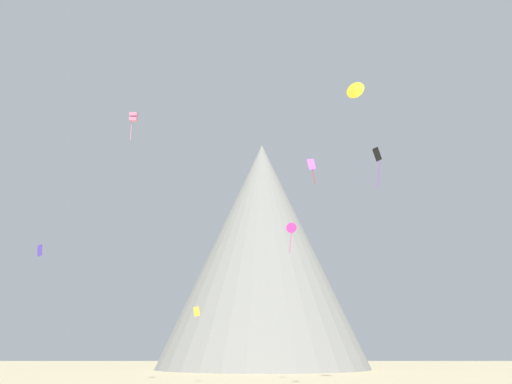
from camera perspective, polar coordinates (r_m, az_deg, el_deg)
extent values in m
cone|color=gray|center=(134.33, 0.78, -6.08)|extent=(69.09, 69.09, 54.46)
cone|color=gray|center=(125.56, -1.63, -12.13)|extent=(34.80, 34.80, 25.11)
cone|color=gray|center=(138.72, -0.57, -8.96)|extent=(59.16, 59.16, 42.13)
cube|color=pink|center=(73.70, -12.36, 7.30)|extent=(0.96, 1.02, 0.59)
cube|color=pink|center=(73.96, -12.33, 7.77)|extent=(0.96, 1.02, 0.59)
cylinder|color=pink|center=(73.16, -12.60, 6.18)|extent=(0.11, 0.11, 2.68)
cone|color=#D1339E|center=(79.34, 3.82, -3.71)|extent=(1.54, 0.65, 1.54)
cylinder|color=#D1339E|center=(78.90, 3.70, -5.25)|extent=(0.40, 0.30, 2.79)
cube|color=#5138B2|center=(53.15, -21.20, -5.64)|extent=(0.61, 0.42, 1.10)
cube|color=black|center=(56.32, 12.47, 3.83)|extent=(0.84, 0.82, 1.32)
cylinder|color=purple|center=(55.69, 12.64, 1.84)|extent=(0.40, 0.17, 2.76)
cube|color=gold|center=(76.08, -5.98, -12.11)|extent=(0.95, 0.26, 1.37)
cone|color=yellow|center=(77.52, 10.26, 10.35)|extent=(2.59, 2.01, 2.56)
cube|color=purple|center=(64.75, 5.84, 2.85)|extent=(1.03, 0.41, 1.49)
cylinder|color=red|center=(64.29, 6.11, 1.51)|extent=(0.30, 0.11, 1.76)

